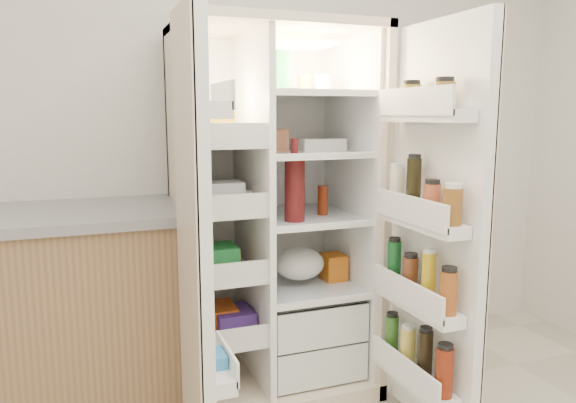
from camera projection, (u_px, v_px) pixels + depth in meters
name	position (u px, v px, depth m)	size (l,w,h in m)	color
wall_back	(251.00, 120.00, 2.98)	(4.00, 0.02, 2.70)	silver
refrigerator	(274.00, 242.00, 2.77)	(0.92, 0.70, 1.80)	beige
freezer_door	(195.00, 250.00, 2.01)	(0.15, 0.40, 1.72)	white
fridge_door	(434.00, 238.00, 2.26)	(0.17, 0.58, 1.72)	white
kitchen_counter	(46.00, 317.00, 2.44)	(1.33, 0.71, 0.97)	#916D48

